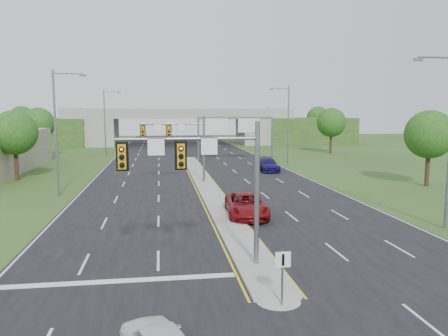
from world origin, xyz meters
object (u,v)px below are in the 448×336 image
at_px(signal_mast_far, 182,138).
at_px(car_far_a, 246,205).
at_px(overpass, 180,129).
at_px(car_far_b, 268,165).
at_px(signal_mast_near, 209,171).
at_px(sign_gantry, 235,126).
at_px(keep_right_sign, 283,269).

distance_m(signal_mast_far, car_far_a, 15.93).
height_order(overpass, car_far_b, overpass).
xyz_separation_m(signal_mast_near, sign_gantry, (8.95, 44.99, 0.51)).
xyz_separation_m(signal_mast_near, car_far_b, (11.15, 33.26, -3.90)).
relative_size(overpass, car_far_a, 13.56).
bearing_deg(signal_mast_near, car_far_a, 69.40).
bearing_deg(car_far_b, overpass, 101.86).
relative_size(keep_right_sign, sign_gantry, 0.19).
height_order(signal_mast_far, sign_gantry, signal_mast_far).
bearing_deg(signal_mast_near, car_far_b, 71.46).
xyz_separation_m(keep_right_sign, car_far_a, (1.50, 14.47, -0.68)).
distance_m(keep_right_sign, overpass, 84.55).
relative_size(overpass, car_far_b, 14.46).
bearing_deg(signal_mast_far, signal_mast_near, -90.00).
bearing_deg(car_far_a, sign_gantry, 85.33).
bearing_deg(keep_right_sign, car_far_b, 76.73).
bearing_deg(car_far_b, keep_right_sign, -102.16).
distance_m(sign_gantry, car_far_a, 35.63).
distance_m(overpass, car_far_a, 70.13).
xyz_separation_m(sign_gantry, car_far_a, (-5.18, -34.98, -4.40)).
height_order(signal_mast_near, car_far_a, signal_mast_near).
height_order(keep_right_sign, car_far_a, keep_right_sign).
xyz_separation_m(signal_mast_near, keep_right_sign, (2.26, -4.45, -3.21)).
bearing_deg(sign_gantry, signal_mast_far, -114.11).
relative_size(signal_mast_near, keep_right_sign, 3.18).
height_order(signal_mast_far, car_far_a, signal_mast_far).
relative_size(sign_gantry, car_far_a, 1.96).
xyz_separation_m(car_far_a, car_far_b, (7.39, 23.24, -0.02)).
xyz_separation_m(signal_mast_far, keep_right_sign, (2.26, -29.45, -3.21)).
xyz_separation_m(sign_gantry, overpass, (-6.68, 35.08, -1.69)).
bearing_deg(car_far_b, signal_mast_far, -142.38).
height_order(overpass, car_far_a, overpass).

